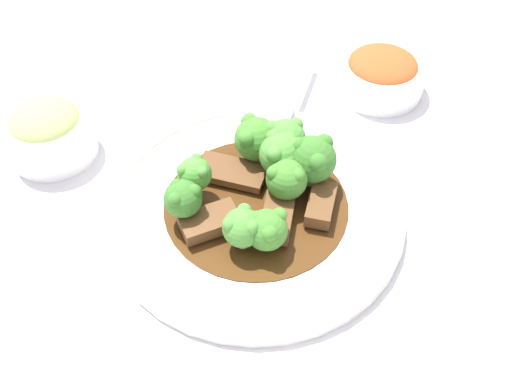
{
  "coord_description": "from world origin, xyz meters",
  "views": [
    {
      "loc": [
        0.39,
        -0.07,
        0.47
      ],
      "look_at": [
        0.0,
        0.0,
        0.03
      ],
      "focal_mm": 42.0,
      "sensor_mm": 36.0,
      "label": 1
    }
  ],
  "objects_px": {
    "broccoli_floret_0": "(285,139)",
    "broccoli_floret_2": "(281,154)",
    "broccoli_floret_1": "(195,174)",
    "side_bowl_kimchi": "(382,73)",
    "serving_spoon": "(280,137)",
    "broccoli_floret_3": "(269,229)",
    "beef_strip_1": "(278,216)",
    "broccoli_floret_8": "(183,198)",
    "beef_strip_3": "(321,204)",
    "broccoli_floret_5": "(257,138)",
    "side_bowl_appetizer": "(48,131)",
    "broccoli_floret_4": "(286,177)",
    "broccoli_floret_7": "(242,227)",
    "broccoli_floret_6": "(312,159)",
    "main_plate": "(256,208)",
    "beef_strip_2": "(210,222)",
    "beef_strip_0": "(232,172)"
  },
  "relations": [
    {
      "from": "main_plate",
      "to": "beef_strip_1",
      "type": "height_order",
      "value": "beef_strip_1"
    },
    {
      "from": "broccoli_floret_5",
      "to": "side_bowl_appetizer",
      "type": "bearing_deg",
      "value": -107.42
    },
    {
      "from": "broccoli_floret_6",
      "to": "broccoli_floret_2",
      "type": "bearing_deg",
      "value": -111.05
    },
    {
      "from": "main_plate",
      "to": "broccoli_floret_6",
      "type": "distance_m",
      "value": 0.08
    },
    {
      "from": "beef_strip_3",
      "to": "broccoli_floret_0",
      "type": "bearing_deg",
      "value": -164.13
    },
    {
      "from": "beef_strip_2",
      "to": "broccoli_floret_2",
      "type": "distance_m",
      "value": 0.1
    },
    {
      "from": "broccoli_floret_2",
      "to": "broccoli_floret_5",
      "type": "xyz_separation_m",
      "value": [
        -0.03,
        -0.02,
        -0.01
      ]
    },
    {
      "from": "broccoli_floret_5",
      "to": "serving_spoon",
      "type": "bearing_deg",
      "value": 125.05
    },
    {
      "from": "beef_strip_1",
      "to": "broccoli_floret_8",
      "type": "height_order",
      "value": "broccoli_floret_8"
    },
    {
      "from": "beef_strip_3",
      "to": "broccoli_floret_4",
      "type": "relative_size",
      "value": 1.19
    },
    {
      "from": "side_bowl_appetizer",
      "to": "broccoli_floret_3",
      "type": "bearing_deg",
      "value": 48.48
    },
    {
      "from": "broccoli_floret_7",
      "to": "side_bowl_kimchi",
      "type": "xyz_separation_m",
      "value": [
        -0.22,
        0.21,
        -0.02
      ]
    },
    {
      "from": "serving_spoon",
      "to": "broccoli_floret_1",
      "type": "bearing_deg",
      "value": -58.16
    },
    {
      "from": "broccoli_floret_1",
      "to": "side_bowl_kimchi",
      "type": "xyz_separation_m",
      "value": [
        -0.15,
        0.24,
        -0.02
      ]
    },
    {
      "from": "broccoli_floret_0",
      "to": "broccoli_floret_4",
      "type": "relative_size",
      "value": 1.1
    },
    {
      "from": "broccoli_floret_0",
      "to": "serving_spoon",
      "type": "xyz_separation_m",
      "value": [
        -0.03,
        0.0,
        -0.03
      ]
    },
    {
      "from": "beef_strip_1",
      "to": "broccoli_floret_4",
      "type": "xyz_separation_m",
      "value": [
        -0.03,
        0.01,
        0.02
      ]
    },
    {
      "from": "broccoli_floret_1",
      "to": "broccoli_floret_2",
      "type": "bearing_deg",
      "value": 95.04
    },
    {
      "from": "broccoli_floret_4",
      "to": "broccoli_floret_8",
      "type": "distance_m",
      "value": 0.1
    },
    {
      "from": "main_plate",
      "to": "broccoli_floret_3",
      "type": "height_order",
      "value": "broccoli_floret_3"
    },
    {
      "from": "broccoli_floret_6",
      "to": "broccoli_floret_8",
      "type": "distance_m",
      "value": 0.13
    },
    {
      "from": "beef_strip_0",
      "to": "serving_spoon",
      "type": "distance_m",
      "value": 0.07
    },
    {
      "from": "beef_strip_0",
      "to": "broccoli_floret_4",
      "type": "xyz_separation_m",
      "value": [
        0.04,
        0.05,
        0.02
      ]
    },
    {
      "from": "broccoli_floret_6",
      "to": "beef_strip_3",
      "type": "bearing_deg",
      "value": 1.26
    },
    {
      "from": "beef_strip_3",
      "to": "broccoli_floret_7",
      "type": "bearing_deg",
      "value": -71.22
    },
    {
      "from": "broccoli_floret_4",
      "to": "broccoli_floret_7",
      "type": "height_order",
      "value": "broccoli_floret_4"
    },
    {
      "from": "broccoli_floret_2",
      "to": "broccoli_floret_7",
      "type": "xyz_separation_m",
      "value": [
        0.08,
        -0.05,
        -0.01
      ]
    },
    {
      "from": "broccoli_floret_1",
      "to": "serving_spoon",
      "type": "relative_size",
      "value": 0.24
    },
    {
      "from": "broccoli_floret_0",
      "to": "broccoli_floret_4",
      "type": "xyz_separation_m",
      "value": [
        0.05,
        -0.01,
        -0.0
      ]
    },
    {
      "from": "broccoli_floret_7",
      "to": "serving_spoon",
      "type": "height_order",
      "value": "broccoli_floret_7"
    },
    {
      "from": "beef_strip_3",
      "to": "broccoli_floret_2",
      "type": "xyz_separation_m",
      "value": [
        -0.05,
        -0.03,
        0.03
      ]
    },
    {
      "from": "broccoli_floret_0",
      "to": "side_bowl_kimchi",
      "type": "relative_size",
      "value": 0.49
    },
    {
      "from": "serving_spoon",
      "to": "side_bowl_appetizer",
      "type": "bearing_deg",
      "value": -100.79
    },
    {
      "from": "broccoli_floret_0",
      "to": "broccoli_floret_2",
      "type": "xyz_separation_m",
      "value": [
        0.02,
        -0.01,
        0.0
      ]
    },
    {
      "from": "broccoli_floret_3",
      "to": "broccoli_floret_1",
      "type": "bearing_deg",
      "value": -141.81
    },
    {
      "from": "beef_strip_1",
      "to": "broccoli_floret_4",
      "type": "height_order",
      "value": "broccoli_floret_4"
    },
    {
      "from": "broccoli_floret_1",
      "to": "broccoli_floret_8",
      "type": "height_order",
      "value": "same"
    },
    {
      "from": "broccoli_floret_2",
      "to": "beef_strip_1",
      "type": "bearing_deg",
      "value": -14.28
    },
    {
      "from": "broccoli_floret_4",
      "to": "serving_spoon",
      "type": "height_order",
      "value": "broccoli_floret_4"
    },
    {
      "from": "beef_strip_1",
      "to": "side_bowl_kimchi",
      "type": "xyz_separation_m",
      "value": [
        -0.2,
        0.17,
        0.0
      ]
    },
    {
      "from": "beef_strip_3",
      "to": "broccoli_floret_8",
      "type": "height_order",
      "value": "broccoli_floret_8"
    },
    {
      "from": "beef_strip_3",
      "to": "broccoli_floret_1",
      "type": "xyz_separation_m",
      "value": [
        -0.04,
        -0.12,
        0.02
      ]
    },
    {
      "from": "broccoli_floret_2",
      "to": "side_bowl_kimchi",
      "type": "relative_size",
      "value": 0.52
    },
    {
      "from": "broccoli_floret_1",
      "to": "side_bowl_appetizer",
      "type": "xyz_separation_m",
      "value": [
        -0.11,
        -0.15,
        -0.02
      ]
    },
    {
      "from": "beef_strip_3",
      "to": "broccoli_floret_4",
      "type": "xyz_separation_m",
      "value": [
        -0.02,
        -0.03,
        0.02
      ]
    },
    {
      "from": "broccoli_floret_1",
      "to": "broccoli_floret_3",
      "type": "xyz_separation_m",
      "value": [
        0.08,
        0.06,
        -0.01
      ]
    },
    {
      "from": "beef_strip_2",
      "to": "broccoli_floret_2",
      "type": "xyz_separation_m",
      "value": [
        -0.05,
        0.08,
        0.03
      ]
    },
    {
      "from": "main_plate",
      "to": "broccoli_floret_6",
      "type": "relative_size",
      "value": 5.34
    },
    {
      "from": "side_bowl_kimchi",
      "to": "serving_spoon",
      "type": "bearing_deg",
      "value": -58.92
    },
    {
      "from": "broccoli_floret_3",
      "to": "broccoli_floret_7",
      "type": "distance_m",
      "value": 0.02
    }
  ]
}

